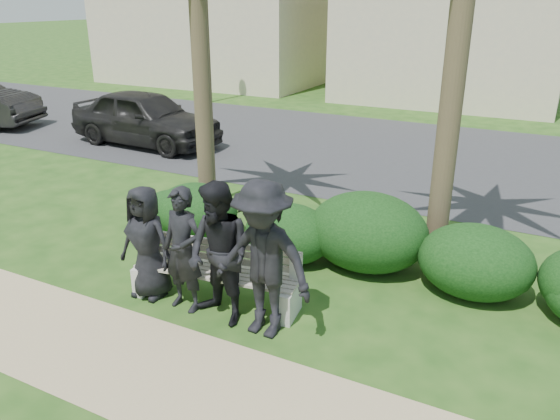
% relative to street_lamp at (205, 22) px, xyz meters
% --- Properties ---
extents(ground, '(160.00, 160.00, 0.00)m').
position_rel_street_lamp_xyz_m(ground, '(9.00, -12.00, -2.94)').
color(ground, '#204814').
rests_on(ground, ground).
extents(footpath, '(30.00, 1.60, 0.01)m').
position_rel_street_lamp_xyz_m(footpath, '(9.00, -13.80, -2.94)').
color(footpath, tan).
rests_on(footpath, ground).
extents(asphalt_street, '(160.00, 8.00, 0.01)m').
position_rel_street_lamp_xyz_m(asphalt_street, '(9.00, -4.00, -2.94)').
color(asphalt_street, '#2D2D30').
rests_on(asphalt_street, ground).
extents(stucco_bldg_left, '(10.40, 8.40, 7.30)m').
position_rel_street_lamp_xyz_m(stucco_bldg_left, '(-3.00, 6.00, 0.72)').
color(stucco_bldg_left, beige).
rests_on(stucco_bldg_left, ground).
extents(stucco_bldg_right, '(8.40, 8.40, 7.30)m').
position_rel_street_lamp_xyz_m(stucco_bldg_right, '(8.00, 6.00, 0.72)').
color(stucco_bldg_right, beige).
rests_on(stucco_bldg_right, ground).
extents(street_lamp, '(0.36, 0.36, 4.29)m').
position_rel_street_lamp_xyz_m(street_lamp, '(0.00, 0.00, 0.00)').
color(street_lamp, black).
rests_on(street_lamp, ground).
extents(park_bench, '(2.29, 0.81, 0.78)m').
position_rel_street_lamp_xyz_m(park_bench, '(8.50, -12.28, -2.59)').
color(park_bench, gray).
rests_on(park_bench, ground).
extents(man_a, '(0.76, 0.50, 1.54)m').
position_rel_street_lamp_xyz_m(man_a, '(7.60, -12.54, -2.17)').
color(man_a, black).
rests_on(man_a, ground).
extents(man_b, '(0.62, 0.44, 1.64)m').
position_rel_street_lamp_xyz_m(man_b, '(8.23, -12.59, -2.13)').
color(man_b, black).
rests_on(man_b, ground).
extents(man_c, '(1.03, 0.90, 1.79)m').
position_rel_street_lamp_xyz_m(man_c, '(8.79, -12.62, -2.05)').
color(man_c, black).
rests_on(man_c, ground).
extents(man_d, '(1.27, 0.76, 1.92)m').
position_rel_street_lamp_xyz_m(man_d, '(9.39, -12.62, -1.98)').
color(man_d, black).
rests_on(man_d, ground).
extents(hedge_a, '(1.15, 0.95, 0.75)m').
position_rel_street_lamp_xyz_m(hedge_a, '(6.56, -10.65, -2.57)').
color(hedge_a, black).
rests_on(hedge_a, ground).
extents(hedge_b, '(1.43, 1.18, 0.93)m').
position_rel_street_lamp_xyz_m(hedge_b, '(7.01, -10.63, -2.48)').
color(hedge_b, black).
rests_on(hedge_b, ground).
extents(hedge_c, '(1.39, 1.14, 0.90)m').
position_rel_street_lamp_xyz_m(hedge_c, '(8.77, -10.72, -2.49)').
color(hedge_c, black).
rests_on(hedge_c, ground).
extents(hedge_d, '(1.78, 1.47, 1.16)m').
position_rel_street_lamp_xyz_m(hedge_d, '(9.90, -10.37, -2.36)').
color(hedge_d, black).
rests_on(hedge_d, ground).
extents(hedge_e, '(1.53, 1.26, 1.00)m').
position_rel_street_lamp_xyz_m(hedge_e, '(11.45, -10.49, -2.45)').
color(hedge_e, black).
rests_on(hedge_e, ground).
extents(car_a, '(4.43, 1.96, 1.48)m').
position_rel_street_lamp_xyz_m(car_a, '(2.19, -6.20, -2.20)').
color(car_a, black).
rests_on(car_a, ground).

